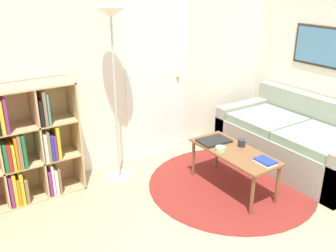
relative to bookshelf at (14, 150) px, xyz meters
The scene contains 10 objects.
wall_back 1.59m from the bookshelf, ahead, with size 7.13×0.11×2.60m.
rug 2.28m from the bookshelf, 25.71° to the right, with size 1.81×1.81×0.01m.
bookshelf is the anchor object (origin of this frame).
floor_lamp 1.45m from the bookshelf, ahead, with size 0.32×0.32×1.86m.
couch 3.19m from the bookshelf, 18.06° to the right, with size 0.94×1.81×0.77m.
coffee_table 2.20m from the bookshelf, 27.70° to the right, with size 0.43×1.00×0.45m.
laptop 2.06m from the bookshelf, 20.82° to the right, with size 0.35×0.26×0.02m.
bowl 2.06m from the bookshelf, 27.73° to the right, with size 0.10×0.10×0.05m.
book_stack_on_table 2.44m from the bookshelf, 34.96° to the right, with size 0.15×0.20×0.03m.
cup 2.31m from the bookshelf, 25.33° to the right, with size 0.08×0.08×0.08m.
Camera 1 is at (-1.93, -1.32, 2.12)m, focal length 40.00 mm.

